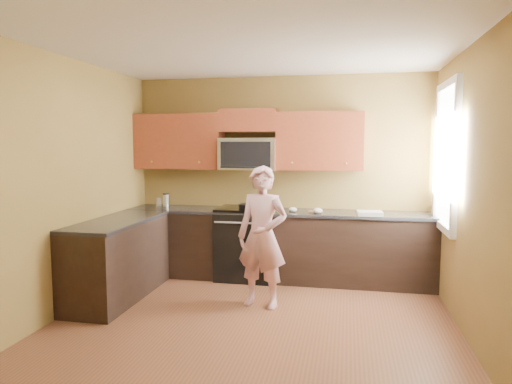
% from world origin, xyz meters
% --- Properties ---
extents(floor, '(4.00, 4.00, 0.00)m').
position_xyz_m(floor, '(0.00, 0.00, 0.00)').
color(floor, brown).
rests_on(floor, ground).
extents(ceiling, '(4.00, 4.00, 0.00)m').
position_xyz_m(ceiling, '(0.00, 0.00, 2.70)').
color(ceiling, white).
rests_on(ceiling, ground).
extents(wall_back, '(4.00, 0.00, 4.00)m').
position_xyz_m(wall_back, '(0.00, 2.00, 1.35)').
color(wall_back, brown).
rests_on(wall_back, ground).
extents(wall_front, '(4.00, 0.00, 4.00)m').
position_xyz_m(wall_front, '(0.00, -2.00, 1.35)').
color(wall_front, brown).
rests_on(wall_front, ground).
extents(wall_left, '(0.00, 4.00, 4.00)m').
position_xyz_m(wall_left, '(-2.00, 0.00, 1.35)').
color(wall_left, brown).
rests_on(wall_left, ground).
extents(wall_right, '(0.00, 4.00, 4.00)m').
position_xyz_m(wall_right, '(2.00, 0.00, 1.35)').
color(wall_right, brown).
rests_on(wall_right, ground).
extents(cabinet_back_run, '(4.00, 0.60, 0.88)m').
position_xyz_m(cabinet_back_run, '(0.00, 1.70, 0.44)').
color(cabinet_back_run, black).
rests_on(cabinet_back_run, floor).
extents(cabinet_left_run, '(0.60, 1.60, 0.88)m').
position_xyz_m(cabinet_left_run, '(-1.70, 0.60, 0.44)').
color(cabinet_left_run, black).
rests_on(cabinet_left_run, floor).
extents(countertop_back, '(4.00, 0.62, 0.04)m').
position_xyz_m(countertop_back, '(0.00, 1.69, 0.90)').
color(countertop_back, black).
rests_on(countertop_back, cabinet_back_run).
extents(countertop_left, '(0.62, 1.60, 0.04)m').
position_xyz_m(countertop_left, '(-1.69, 0.60, 0.90)').
color(countertop_left, black).
rests_on(countertop_left, cabinet_left_run).
extents(stove, '(0.76, 0.65, 0.95)m').
position_xyz_m(stove, '(-0.40, 1.68, 0.47)').
color(stove, black).
rests_on(stove, floor).
extents(microwave, '(0.76, 0.40, 0.42)m').
position_xyz_m(microwave, '(-0.40, 1.80, 1.45)').
color(microwave, silver).
rests_on(microwave, wall_back).
extents(upper_cab_left, '(1.22, 0.33, 0.75)m').
position_xyz_m(upper_cab_left, '(-1.39, 1.83, 1.45)').
color(upper_cab_left, maroon).
rests_on(upper_cab_left, wall_back).
extents(upper_cab_right, '(1.12, 0.33, 0.75)m').
position_xyz_m(upper_cab_right, '(0.54, 1.83, 1.45)').
color(upper_cab_right, maroon).
rests_on(upper_cab_right, wall_back).
extents(upper_cab_over_mw, '(0.76, 0.33, 0.30)m').
position_xyz_m(upper_cab_over_mw, '(-0.40, 1.83, 2.10)').
color(upper_cab_over_mw, maroon).
rests_on(upper_cab_over_mw, wall_back).
extents(window, '(0.06, 1.06, 1.66)m').
position_xyz_m(window, '(1.98, 1.20, 1.65)').
color(window, white).
rests_on(window, wall_right).
extents(woman, '(0.63, 0.48, 1.55)m').
position_xyz_m(woman, '(0.00, 0.65, 0.78)').
color(woman, '#CB657E').
rests_on(woman, floor).
extents(frying_pan, '(0.42, 0.55, 0.06)m').
position_xyz_m(frying_pan, '(-0.35, 1.59, 0.95)').
color(frying_pan, black).
rests_on(frying_pan, stove).
extents(butter_tub, '(0.14, 0.14, 0.09)m').
position_xyz_m(butter_tub, '(-0.07, 1.60, 0.92)').
color(butter_tub, gold).
rests_on(butter_tub, countertop_back).
extents(toast_slice, '(0.13, 0.13, 0.01)m').
position_xyz_m(toast_slice, '(0.48, 1.64, 0.93)').
color(toast_slice, '#B27F47').
rests_on(toast_slice, countertop_back).
extents(napkin_a, '(0.13, 0.14, 0.06)m').
position_xyz_m(napkin_a, '(0.22, 1.60, 0.95)').
color(napkin_a, silver).
rests_on(napkin_a, countertop_back).
extents(napkin_b, '(0.14, 0.15, 0.07)m').
position_xyz_m(napkin_b, '(0.54, 1.56, 0.95)').
color(napkin_b, silver).
rests_on(napkin_b, countertop_back).
extents(dish_towel, '(0.31, 0.26, 0.05)m').
position_xyz_m(dish_towel, '(1.18, 1.51, 0.95)').
color(dish_towel, silver).
rests_on(dish_towel, countertop_back).
extents(travel_mug, '(0.11, 0.11, 0.18)m').
position_xyz_m(travel_mug, '(-1.60, 1.82, 0.92)').
color(travel_mug, silver).
rests_on(travel_mug, countertop_back).
extents(glass_a, '(0.08, 0.08, 0.12)m').
position_xyz_m(glass_a, '(-1.69, 1.78, 0.98)').
color(glass_a, silver).
rests_on(glass_a, countertop_back).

